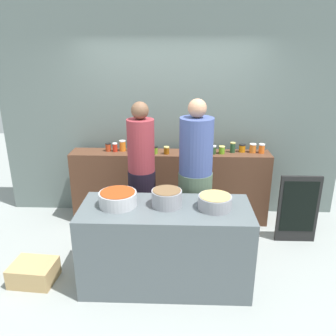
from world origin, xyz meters
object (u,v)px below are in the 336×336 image
(preserve_jar_0, at_px, (108,147))
(preserve_jar_8, at_px, (194,147))
(preserve_jar_2, at_px, (123,146))
(cooking_pot_left, at_px, (118,199))
(preserve_jar_7, at_px, (186,147))
(preserve_jar_14, at_px, (253,148))
(preserve_jar_1, at_px, (115,147))
(bread_crate, at_px, (34,272))
(cooking_pot_right, at_px, (215,202))
(preserve_jar_6, at_px, (167,150))
(chalkboard_sign, at_px, (298,209))
(preserve_jar_9, at_px, (206,148))
(preserve_jar_13, at_px, (242,148))
(preserve_jar_15, at_px, (262,148))
(cook_in_cap, at_px, (195,188))
(preserve_jar_4, at_px, (139,148))
(preserve_jar_12, at_px, (233,147))
(preserve_jar_11, at_px, (222,150))
(preserve_jar_5, at_px, (155,150))
(preserve_jar_10, at_px, (213,150))
(preserve_jar_3, at_px, (131,147))
(cooking_pot_center, at_px, (167,198))
(cook_with_tongs, at_px, (142,184))

(preserve_jar_0, bearing_deg, preserve_jar_8, 1.33)
(preserve_jar_2, relative_size, cooking_pot_left, 0.39)
(preserve_jar_7, height_order, preserve_jar_14, preserve_jar_14)
(preserve_jar_1, relative_size, bread_crate, 0.27)
(preserve_jar_1, relative_size, cooking_pot_right, 0.36)
(preserve_jar_1, distance_m, preserve_jar_14, 1.86)
(preserve_jar_6, xyz_separation_m, bread_crate, (-1.35, -1.38, -0.95))
(preserve_jar_14, bearing_deg, chalkboard_sign, -48.32)
(preserve_jar_9, relative_size, preserve_jar_13, 1.32)
(preserve_jar_0, xyz_separation_m, preserve_jar_9, (1.32, -0.05, 0.01))
(preserve_jar_15, bearing_deg, preserve_jar_0, 179.57)
(preserve_jar_2, distance_m, preserve_jar_15, 1.87)
(preserve_jar_2, relative_size, preserve_jar_6, 1.45)
(preserve_jar_8, distance_m, cook_in_cap, 0.90)
(preserve_jar_0, height_order, cooking_pot_right, preserve_jar_0)
(preserve_jar_1, bearing_deg, cooking_pot_left, -78.75)
(preserve_jar_4, bearing_deg, preserve_jar_9, -0.49)
(preserve_jar_12, height_order, cook_in_cap, cook_in_cap)
(preserve_jar_11, bearing_deg, preserve_jar_14, 9.01)
(preserve_jar_6, xyz_separation_m, preserve_jar_13, (1.02, 0.13, 0.00))
(preserve_jar_8, bearing_deg, cook_in_cap, -90.34)
(cooking_pot_left, bearing_deg, preserve_jar_13, 44.61)
(preserve_jar_5, xyz_separation_m, preserve_jar_10, (0.78, 0.02, 0.01))
(preserve_jar_0, bearing_deg, preserve_jar_3, 2.21)
(preserve_jar_14, xyz_separation_m, cooking_pot_right, (-0.63, -1.44, -0.13))
(preserve_jar_15, bearing_deg, preserve_jar_1, -179.94)
(preserve_jar_9, height_order, bread_crate, preserve_jar_9)
(preserve_jar_6, bearing_deg, preserve_jar_0, 172.75)
(cooking_pot_center, bearing_deg, preserve_jar_7, 81.96)
(preserve_jar_11, bearing_deg, bread_crate, -145.78)
(cook_with_tongs, height_order, bread_crate, cook_with_tongs)
(preserve_jar_5, xyz_separation_m, bread_crate, (-1.20, -1.38, -0.95))
(preserve_jar_5, bearing_deg, preserve_jar_15, 3.30)
(preserve_jar_1, relative_size, preserve_jar_3, 1.04)
(preserve_jar_6, height_order, preserve_jar_8, preserve_jar_8)
(preserve_jar_10, relative_size, preserve_jar_13, 1.08)
(preserve_jar_4, bearing_deg, preserve_jar_11, -0.81)
(preserve_jar_5, distance_m, cooking_pot_right, 1.50)
(cooking_pot_left, relative_size, cooking_pot_center, 1.24)
(preserve_jar_15, bearing_deg, cook_with_tongs, -155.51)
(cook_in_cap, relative_size, bread_crate, 4.15)
(preserve_jar_4, distance_m, cooking_pot_center, 1.41)
(cooking_pot_left, bearing_deg, bread_crate, -174.91)
(preserve_jar_15, xyz_separation_m, cooking_pot_left, (-1.70, -1.38, -0.13))
(preserve_jar_9, bearing_deg, preserve_jar_2, 176.38)
(preserve_jar_14, relative_size, cooking_pot_center, 0.40)
(preserve_jar_10, relative_size, preserve_jar_14, 0.94)
(preserve_jar_8, bearing_deg, preserve_jar_7, -177.44)
(preserve_jar_2, bearing_deg, cook_with_tongs, -65.29)
(preserve_jar_14, distance_m, cook_with_tongs, 1.61)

